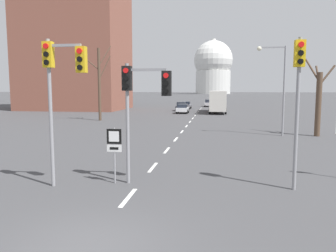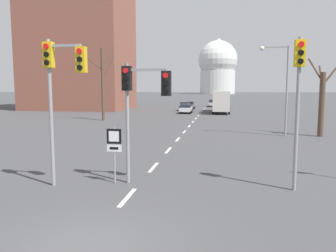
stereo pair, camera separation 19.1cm
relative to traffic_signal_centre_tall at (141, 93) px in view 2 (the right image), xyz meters
name	(u,v)px [view 2 (the right image)]	position (x,y,z in m)	size (l,w,h in m)	color
ground_plane	(85,246)	(-0.07, -5.42, -3.62)	(800.00, 800.00, 0.00)	#424244
lane_stripe_0	(127,197)	(-0.07, -1.77, -3.61)	(0.16, 2.00, 0.01)	silver
lane_stripe_1	(154,167)	(-0.07, 2.73, -3.61)	(0.16, 2.00, 0.01)	silver
lane_stripe_2	(168,150)	(-0.07, 7.23, -3.61)	(0.16, 2.00, 0.01)	silver
lane_stripe_3	(178,139)	(-0.07, 11.73, -3.61)	(0.16, 2.00, 0.01)	silver
lane_stripe_4	(184,132)	(-0.07, 16.23, -3.61)	(0.16, 2.00, 0.01)	silver
lane_stripe_5	(189,126)	(-0.07, 20.73, -3.61)	(0.16, 2.00, 0.01)	silver
lane_stripe_6	(193,122)	(-0.07, 25.23, -3.61)	(0.16, 2.00, 0.01)	silver
lane_stripe_7	(196,118)	(-0.07, 29.73, -3.61)	(0.16, 2.00, 0.01)	silver
lane_stripe_8	(198,116)	(-0.07, 34.23, -3.61)	(0.16, 2.00, 0.01)	silver
lane_stripe_9	(200,113)	(-0.07, 38.73, -3.61)	(0.16, 2.00, 0.01)	silver
lane_stripe_10	(202,111)	(-0.07, 43.23, -3.61)	(0.16, 2.00, 0.01)	silver
lane_stripe_11	(203,110)	(-0.07, 47.73, -3.61)	(0.16, 2.00, 0.01)	silver
lane_stripe_12	(205,108)	(-0.07, 52.23, -3.61)	(0.16, 2.00, 0.01)	silver
lane_stripe_13	(206,107)	(-0.07, 56.73, -3.61)	(0.16, 2.00, 0.01)	silver
traffic_signal_centre_tall	(141,93)	(0.00, 0.00, 0.00)	(1.93, 0.34, 4.78)	gray
traffic_signal_near_left	(60,76)	(-2.92, -0.85, 0.65)	(1.66, 0.34, 5.65)	gray
traffic_signal_near_right	(298,86)	(5.88, 0.03, 0.29)	(0.36, 0.34, 5.64)	gray
route_sign_post	(114,146)	(-1.08, -0.12, -2.09)	(0.60, 0.08, 2.26)	gray
street_lamp_right	(281,80)	(7.82, 14.86, 0.89)	(2.29, 0.36, 7.18)	gray
sedan_near_left	(186,108)	(-2.30, 38.49, -2.85)	(1.80, 3.92, 1.46)	silver
sedan_near_right	(185,106)	(-3.16, 44.64, -2.85)	(1.73, 4.03, 1.54)	black
sedan_mid_centre	(190,105)	(-2.77, 50.26, -2.88)	(1.72, 4.27, 1.44)	slate
sedan_far_left	(212,103)	(1.25, 59.01, -2.81)	(1.73, 4.52, 1.56)	#B7B7BC
city_bus	(221,100)	(3.13, 40.89, -1.57)	(2.66, 10.80, 3.48)	beige
bare_tree_left_near	(103,82)	(-11.02, 25.37, 1.02)	(3.70, 1.86, 9.01)	brown
bare_tree_right_near	(322,100)	(11.01, 15.18, -0.69)	(2.09, 1.79, 6.35)	brown
capitol_dome	(218,67)	(-0.07, 251.54, 17.24)	(30.31, 30.31, 42.82)	silver
apartment_block_left	(79,31)	(-23.12, 46.17, 10.89)	(18.00, 14.00, 29.01)	brown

